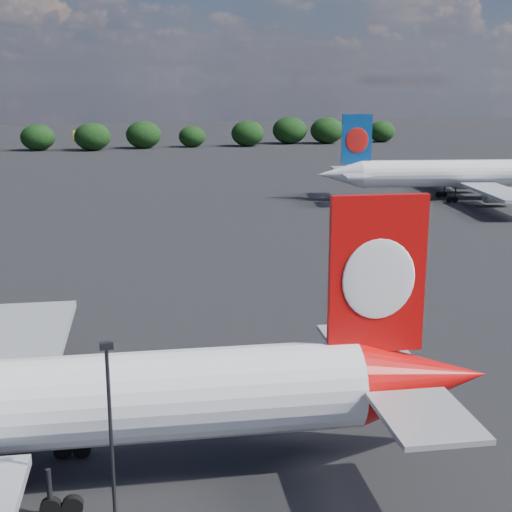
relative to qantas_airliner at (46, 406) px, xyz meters
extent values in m
plane|color=black|center=(-2.20, 59.69, -4.30)|extent=(500.00, 500.00, 0.00)
cylinder|color=white|center=(-1.50, 0.18, 0.14)|extent=(34.06, 8.51, 4.44)
cone|color=red|center=(18.78, -2.30, 0.14)|extent=(7.60, 5.27, 4.44)
cube|color=red|center=(16.14, -1.98, 5.83)|extent=(4.91, 1.04, 8.00)
ellipsoid|color=white|center=(16.10, -2.24, 5.67)|extent=(3.73, 0.63, 4.09)
ellipsoid|color=white|center=(16.17, -1.71, 5.67)|extent=(3.73, 0.63, 4.09)
cube|color=#ABAEB3|center=(16.43, -6.94, 0.50)|extent=(4.62, 5.78, 0.27)
cube|color=#ABAEB3|center=(17.61, 2.77, 0.50)|extent=(4.62, 5.78, 0.27)
cube|color=#ABAEB3|center=(-1.86, 11.87, -1.28)|extent=(7.89, 18.34, 0.49)
cylinder|color=black|center=(-0.06, -2.68, -2.97)|extent=(0.28, 0.28, 2.22)
cylinder|color=black|center=(-0.06, -2.68, -3.81)|extent=(1.02, 0.52, 0.98)
cylinder|color=black|center=(0.91, -2.80, -3.81)|extent=(1.02, 0.52, 0.98)
cylinder|color=black|center=(0.59, 2.61, -2.97)|extent=(0.28, 0.28, 2.22)
cylinder|color=black|center=(0.59, 2.61, -3.81)|extent=(1.02, 0.52, 0.98)
cylinder|color=black|center=(1.56, 2.50, -3.81)|extent=(1.02, 0.52, 0.98)
cylinder|color=white|center=(66.48, 71.48, 0.17)|extent=(34.17, 11.26, 4.47)
cone|color=white|center=(46.35, 75.65, 0.17)|extent=(7.91, 5.82, 4.47)
cube|color=navy|center=(48.98, 75.10, 5.89)|extent=(4.90, 1.43, 8.04)
ellipsoid|color=red|center=(48.92, 74.84, 5.73)|extent=(3.71, 0.94, 4.11)
ellipsoid|color=red|center=(49.03, 75.37, 5.73)|extent=(3.71, 0.94, 4.11)
cube|color=#ABAEB3|center=(47.11, 70.47, 0.52)|extent=(5.02, 6.07, 0.27)
cube|color=#ABAEB3|center=(49.10, 80.10, 0.52)|extent=(5.02, 6.07, 0.27)
cube|color=#ABAEB3|center=(65.88, 59.74, -1.26)|extent=(9.31, 18.68, 0.49)
cube|color=#ABAEB3|center=(70.59, 82.50, -1.26)|extent=(9.31, 18.68, 0.49)
cylinder|color=#ABAEB3|center=(68.54, 63.76, -2.43)|extent=(4.87, 3.27, 2.41)
cube|color=#ABAEB3|center=(68.54, 63.76, -1.80)|extent=(1.98, 0.66, 1.07)
cylinder|color=#ABAEB3|center=(71.43, 77.76, -2.43)|extent=(4.87, 3.27, 2.41)
cube|color=#ABAEB3|center=(71.43, 77.76, -1.80)|extent=(1.98, 0.66, 1.07)
cylinder|color=black|center=(64.19, 69.22, -2.96)|extent=(0.30, 0.30, 2.23)
cylinder|color=black|center=(64.19, 69.22, -3.81)|extent=(1.04, 0.59, 0.98)
cylinder|color=black|center=(63.23, 69.42, -3.81)|extent=(1.04, 0.59, 0.98)
cylinder|color=black|center=(65.28, 74.47, -2.96)|extent=(0.30, 0.30, 2.23)
cylinder|color=black|center=(65.28, 74.47, -3.81)|extent=(1.04, 0.59, 0.98)
cylinder|color=black|center=(64.31, 74.67, -3.81)|extent=(1.04, 0.59, 0.98)
cylinder|color=black|center=(2.62, -5.84, 0.25)|extent=(0.16, 0.16, 9.10)
cube|color=black|center=(2.62, -5.84, 4.95)|extent=(0.55, 0.30, 0.28)
cube|color=yellow|center=(9.80, 181.69, -0.30)|extent=(5.00, 0.30, 3.00)
cylinder|color=#92959A|center=(9.80, 181.69, -3.05)|extent=(0.30, 0.30, 2.50)
ellipsoid|color=black|center=(-2.53, 181.45, -0.59)|extent=(9.65, 8.17, 7.42)
ellipsoid|color=black|center=(12.50, 177.02, -0.34)|extent=(10.31, 8.73, 7.93)
ellipsoid|color=black|center=(27.38, 179.82, -0.31)|extent=(10.38, 8.79, 7.99)
ellipsoid|color=black|center=(41.91, 180.07, -1.18)|extent=(8.13, 6.88, 6.25)
ellipsoid|color=black|center=(58.66, 178.01, -0.41)|extent=(10.12, 8.56, 7.78)
ellipsoid|color=black|center=(73.78, 183.02, -0.07)|extent=(11.00, 9.31, 8.46)
ellipsoid|color=black|center=(85.43, 180.43, -0.17)|extent=(10.74, 9.09, 8.26)
ellipsoid|color=black|center=(104.67, 181.08, -0.89)|extent=(8.88, 7.51, 6.83)
camera|label=1|loc=(1.05, -32.98, 15.16)|focal=50.00mm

